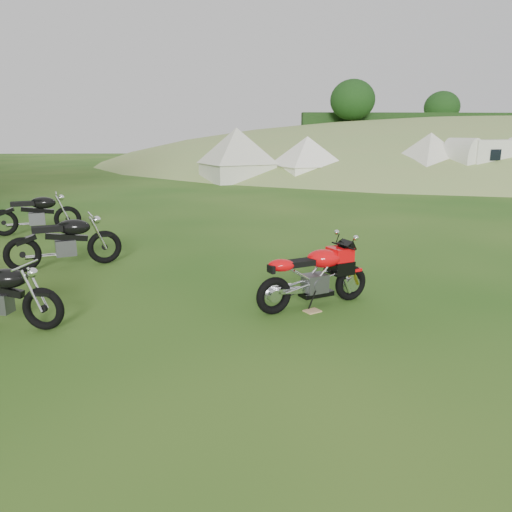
{
  "coord_description": "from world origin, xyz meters",
  "views": [
    {
      "loc": [
        -0.52,
        -5.85,
        2.49
      ],
      "look_at": [
        -0.2,
        0.4,
        0.95
      ],
      "focal_mm": 35.0,
      "sensor_mm": 36.0,
      "label": 1
    }
  ],
  "objects_px": {
    "sport_motorcycle": "(314,272)",
    "tent_left": "(237,155)",
    "plywood_board": "(312,311)",
    "vintage_moto_d": "(36,213)",
    "tent_mid": "(307,158)",
    "tent_right": "(429,158)",
    "caravan": "(493,162)",
    "vintage_moto_c": "(64,240)"
  },
  "relations": [
    {
      "from": "sport_motorcycle",
      "to": "caravan",
      "type": "distance_m",
      "value": 20.7
    },
    {
      "from": "vintage_moto_c",
      "to": "tent_right",
      "type": "bearing_deg",
      "value": 27.09
    },
    {
      "from": "sport_motorcycle",
      "to": "vintage_moto_d",
      "type": "xyz_separation_m",
      "value": [
        -6.11,
        5.8,
        0.01
      ]
    },
    {
      "from": "vintage_moto_d",
      "to": "caravan",
      "type": "xyz_separation_m",
      "value": [
        17.74,
        11.32,
        0.57
      ]
    },
    {
      "from": "plywood_board",
      "to": "tent_right",
      "type": "bearing_deg",
      "value": 64.05
    },
    {
      "from": "plywood_board",
      "to": "tent_right",
      "type": "height_order",
      "value": "tent_right"
    },
    {
      "from": "plywood_board",
      "to": "tent_left",
      "type": "distance_m",
      "value": 20.02
    },
    {
      "from": "tent_mid",
      "to": "sport_motorcycle",
      "type": "bearing_deg",
      "value": -118.3
    },
    {
      "from": "tent_left",
      "to": "vintage_moto_c",
      "type": "bearing_deg",
      "value": -124.06
    },
    {
      "from": "tent_left",
      "to": "plywood_board",
      "type": "bearing_deg",
      "value": -110.35
    },
    {
      "from": "vintage_moto_c",
      "to": "plywood_board",
      "type": "bearing_deg",
      "value": -54.11
    },
    {
      "from": "plywood_board",
      "to": "vintage_moto_d",
      "type": "height_order",
      "value": "vintage_moto_d"
    },
    {
      "from": "plywood_board",
      "to": "caravan",
      "type": "xyz_separation_m",
      "value": [
        11.67,
        17.33,
        1.11
      ]
    },
    {
      "from": "sport_motorcycle",
      "to": "tent_left",
      "type": "height_order",
      "value": "tent_left"
    },
    {
      "from": "plywood_board",
      "to": "tent_left",
      "type": "xyz_separation_m",
      "value": [
        -0.78,
        19.96,
        1.35
      ]
    },
    {
      "from": "tent_mid",
      "to": "caravan",
      "type": "xyz_separation_m",
      "value": [
        8.81,
        -2.11,
        -0.11
      ]
    },
    {
      "from": "vintage_moto_d",
      "to": "plywood_board",
      "type": "bearing_deg",
      "value": -63.78
    },
    {
      "from": "plywood_board",
      "to": "vintage_moto_c",
      "type": "distance_m",
      "value": 5.07
    },
    {
      "from": "tent_right",
      "to": "vintage_moto_c",
      "type": "bearing_deg",
      "value": -150.97
    },
    {
      "from": "vintage_moto_c",
      "to": "tent_right",
      "type": "relative_size",
      "value": 0.69
    },
    {
      "from": "tent_mid",
      "to": "tent_right",
      "type": "xyz_separation_m",
      "value": [
        5.89,
        -1.45,
        0.06
      ]
    },
    {
      "from": "tent_mid",
      "to": "tent_right",
      "type": "height_order",
      "value": "tent_right"
    },
    {
      "from": "tent_mid",
      "to": "tent_right",
      "type": "distance_m",
      "value": 6.07
    },
    {
      "from": "plywood_board",
      "to": "vintage_moto_c",
      "type": "relative_size",
      "value": 0.11
    },
    {
      "from": "plywood_board",
      "to": "sport_motorcycle",
      "type": "bearing_deg",
      "value": 77.16
    },
    {
      "from": "vintage_moto_c",
      "to": "sport_motorcycle",
      "type": "bearing_deg",
      "value": -51.67
    },
    {
      "from": "tent_left",
      "to": "vintage_moto_d",
      "type": "bearing_deg",
      "value": -133.34
    },
    {
      "from": "sport_motorcycle",
      "to": "tent_right",
      "type": "distance_m",
      "value": 19.81
    },
    {
      "from": "vintage_moto_d",
      "to": "tent_right",
      "type": "xyz_separation_m",
      "value": [
        14.82,
        11.98,
        0.74
      ]
    },
    {
      "from": "caravan",
      "to": "tent_left",
      "type": "bearing_deg",
      "value": 151.51
    },
    {
      "from": "vintage_moto_d",
      "to": "tent_right",
      "type": "bearing_deg",
      "value": 19.94
    },
    {
      "from": "vintage_moto_d",
      "to": "tent_mid",
      "type": "bearing_deg",
      "value": 37.39
    },
    {
      "from": "plywood_board",
      "to": "tent_mid",
      "type": "xyz_separation_m",
      "value": [
        2.86,
        19.45,
        1.22
      ]
    },
    {
      "from": "vintage_moto_d",
      "to": "tent_left",
      "type": "bearing_deg",
      "value": 50.24
    },
    {
      "from": "sport_motorcycle",
      "to": "tent_right",
      "type": "xyz_separation_m",
      "value": [
        8.71,
        17.77,
        0.75
      ]
    },
    {
      "from": "vintage_moto_d",
      "to": "tent_mid",
      "type": "distance_m",
      "value": 16.14
    },
    {
      "from": "tent_right",
      "to": "caravan",
      "type": "distance_m",
      "value": 3.0
    },
    {
      "from": "caravan",
      "to": "sport_motorcycle",
      "type": "bearing_deg",
      "value": -140.77
    },
    {
      "from": "tent_mid",
      "to": "vintage_moto_c",
      "type": "bearing_deg",
      "value": -133.04
    },
    {
      "from": "tent_right",
      "to": "caravan",
      "type": "bearing_deg",
      "value": -33.38
    },
    {
      "from": "tent_right",
      "to": "tent_mid",
      "type": "bearing_deg",
      "value": 145.54
    },
    {
      "from": "tent_left",
      "to": "tent_mid",
      "type": "relative_size",
      "value": 1.11
    }
  ]
}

